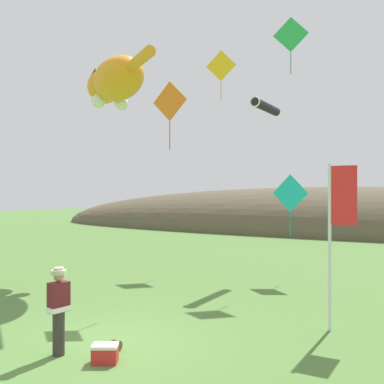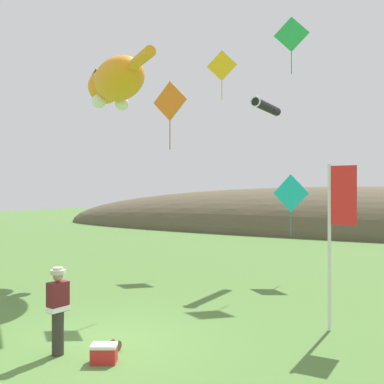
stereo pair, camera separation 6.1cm
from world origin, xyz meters
TOP-DOWN VIEW (x-y plane):
  - ground_plane at (0.00, 0.00)m, footprint 120.00×120.00m
  - distant_hill_ridge at (0.00, 29.87)m, footprint 59.12×13.24m
  - festival_attendant at (-0.44, -0.84)m, footprint 0.33×0.46m
  - kite_spool at (0.44, -0.11)m, footprint 0.17×0.22m
  - picnic_cooler at (0.64, -0.70)m, footprint 0.59×0.52m
  - festival_banner_pole at (4.24, 3.38)m, footprint 0.66×0.08m
  - kite_giant_cat at (-4.77, 6.33)m, footprint 5.37×4.02m
  - kite_tube_streamer at (0.40, 9.55)m, footprint 0.49×2.46m
  - kite_diamond_gold at (-2.60, 11.71)m, footprint 1.46×0.36m
  - kite_diamond_teal at (1.62, 8.78)m, footprint 1.42×0.22m
  - kite_diamond_green at (1.31, 9.99)m, footprint 1.40×0.32m
  - kite_diamond_orange at (-1.01, 4.38)m, footprint 1.27×0.07m

SIDE VIEW (x-z plane):
  - ground_plane at x=0.00m, z-range 0.00..0.00m
  - distant_hill_ridge at x=0.00m, z-range -3.80..3.80m
  - kite_spool at x=0.44m, z-range 0.00..0.22m
  - picnic_cooler at x=0.64m, z-range 0.00..0.36m
  - festival_attendant at x=-0.44m, z-range 0.07..1.84m
  - festival_banner_pole at x=4.24m, z-range 0.62..4.60m
  - kite_diamond_teal at x=1.62m, z-range 2.09..4.43m
  - kite_diamond_orange at x=-1.01m, z-range 5.09..7.26m
  - kite_tube_streamer at x=0.40m, z-range 6.57..7.00m
  - kite_giant_cat at x=-4.77m, z-range 6.76..8.66m
  - kite_diamond_gold at x=-2.60m, z-range 8.24..10.64m
  - kite_diamond_green at x=1.31m, z-range 8.54..10.87m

